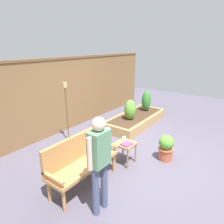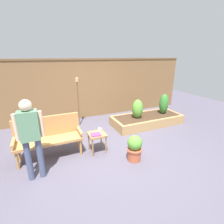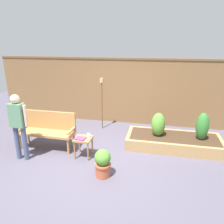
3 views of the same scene
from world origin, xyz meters
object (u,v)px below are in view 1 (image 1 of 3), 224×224
(cup_on_table, at_px, (124,138))
(person_by_bench, at_px, (99,158))
(potted_boxwood, at_px, (166,147))
(shrub_near_bench, at_px, (130,110))
(tiki_torch, at_px, (66,102))
(side_table, at_px, (125,146))
(garden_bench, at_px, (80,157))
(shrub_far_corner, at_px, (146,101))
(book_on_table, at_px, (127,144))

(cup_on_table, relative_size, person_by_bench, 0.07)
(potted_boxwood, bearing_deg, person_by_bench, 172.84)
(cup_on_table, relative_size, potted_boxwood, 0.18)
(shrub_near_bench, bearing_deg, person_by_bench, -156.41)
(tiki_torch, bearing_deg, side_table, -89.53)
(tiki_torch, bearing_deg, garden_bench, -124.90)
(shrub_near_bench, bearing_deg, garden_bench, -167.07)
(potted_boxwood, height_order, tiki_torch, tiki_torch)
(side_table, height_order, shrub_near_bench, shrub_near_bench)
(side_table, distance_m, shrub_far_corner, 2.94)
(potted_boxwood, distance_m, shrub_far_corner, 2.68)
(potted_boxwood, bearing_deg, book_on_table, 138.90)
(cup_on_table, height_order, potted_boxwood, potted_boxwood)
(person_by_bench, bearing_deg, tiki_torch, 58.58)
(cup_on_table, xyz_separation_m, person_by_bench, (-1.47, -0.51, 0.41))
(shrub_near_bench, bearing_deg, tiki_torch, 153.36)
(cup_on_table, height_order, person_by_bench, person_by_bench)
(book_on_table, xyz_separation_m, shrub_far_corner, (2.82, 0.99, 0.16))
(side_table, height_order, tiki_torch, tiki_torch)
(potted_boxwood, relative_size, person_by_bench, 0.38)
(shrub_far_corner, bearing_deg, person_by_bench, -162.03)
(shrub_near_bench, bearing_deg, cup_on_table, -152.74)
(side_table, xyz_separation_m, cup_on_table, (0.10, 0.10, 0.12))
(cup_on_table, bearing_deg, book_on_table, -132.26)
(shrub_near_bench, bearing_deg, potted_boxwood, -123.67)
(cup_on_table, bearing_deg, shrub_near_bench, 27.26)
(potted_boxwood, xyz_separation_m, tiki_torch, (-0.66, 2.46, 0.80))
(book_on_table, relative_size, shrub_near_bench, 0.37)
(potted_boxwood, distance_m, tiki_torch, 2.67)
(tiki_torch, bearing_deg, cup_on_table, -86.03)
(potted_boxwood, relative_size, shrub_far_corner, 0.84)
(garden_bench, xyz_separation_m, book_on_table, (1.02, -0.35, -0.05))
(book_on_table, distance_m, potted_boxwood, 0.94)
(cup_on_table, height_order, shrub_near_bench, shrub_near_bench)
(tiki_torch, distance_m, person_by_bench, 2.59)
(garden_bench, xyz_separation_m, tiki_torch, (1.05, 1.50, 0.56))
(shrub_near_bench, bearing_deg, book_on_table, -150.55)
(garden_bench, distance_m, book_on_table, 1.08)
(cup_on_table, bearing_deg, garden_bench, 170.64)
(shrub_far_corner, distance_m, person_by_bench, 4.36)
(garden_bench, xyz_separation_m, side_table, (1.06, -0.29, -0.15))
(cup_on_table, bearing_deg, potted_boxwood, -54.60)
(potted_boxwood, height_order, shrub_near_bench, shrub_near_bench)
(side_table, xyz_separation_m, shrub_far_corner, (2.78, 0.93, 0.25))
(shrub_far_corner, height_order, person_by_bench, person_by_bench)
(potted_boxwood, bearing_deg, side_table, 134.18)
(garden_bench, distance_m, side_table, 1.11)
(side_table, relative_size, shrub_near_bench, 0.78)
(shrub_near_bench, distance_m, shrub_far_corner, 1.07)
(garden_bench, relative_size, cup_on_table, 13.79)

